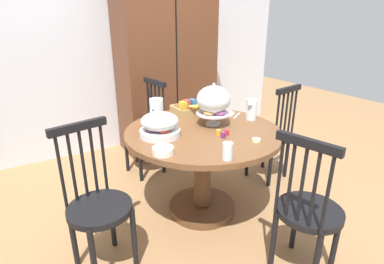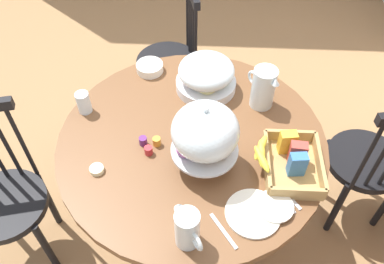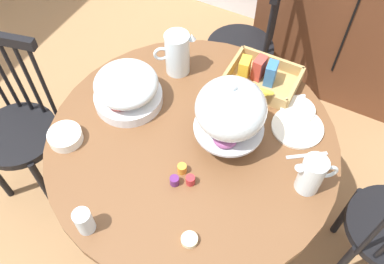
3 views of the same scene
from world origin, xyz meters
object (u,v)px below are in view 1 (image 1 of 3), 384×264
Objects in this scene: windsor_chair_near_window at (98,207)px; windsor_chair_by_cabinet at (307,212)px; fruit_platter_covered at (160,125)px; orange_juice_pitcher at (251,110)px; butter_dish at (256,140)px; cereal_bowl at (163,151)px; dining_table at (203,154)px; china_plate_large at (222,113)px; windsor_chair_facing_door at (271,136)px; cereal_basket at (191,109)px; wooden_armoire at (166,69)px; drinking_glass at (228,151)px; pastry_stand_with_dome at (213,101)px; china_plate_small at (214,110)px; windsor_chair_far_side at (146,132)px; milk_pitcher at (157,112)px.

windsor_chair_near_window is 1.00× the size of windsor_chair_by_cabinet.
orange_juice_pitcher is (0.83, -0.04, -0.01)m from fruit_platter_covered.
windsor_chair_near_window is 1.15m from butter_dish.
cereal_bowl is 0.67m from butter_dish.
dining_table is 20.30× the size of butter_dish.
china_plate_large is at bearing 19.21° from windsor_chair_near_window.
windsor_chair_facing_door is 3.09× the size of cereal_basket.
wooden_armoire is 1.44m from orange_juice_pitcher.
drinking_glass is (-0.28, -0.93, 0.01)m from cereal_basket.
pastry_stand_with_dome is 0.39m from cereal_basket.
pastry_stand_with_dome reaches higher than windsor_chair_near_window.
windsor_chair_by_cabinet reaches higher than china_plate_large.
windsor_chair_facing_door is 0.67m from china_plate_small.
dining_table is 6.92× the size of orange_juice_pitcher.
dining_table is at bearing -170.94° from windsor_chair_facing_door.
windsor_chair_far_side is 5.54× the size of orange_juice_pitcher.
cereal_basket reaches higher than drinking_glass.
windsor_chair_far_side is at bearing 75.57° from fruit_platter_covered.
windsor_chair_facing_door reaches higher than cereal_basket.
china_plate_large is 1.57× the size of cereal_bowl.
windsor_chair_by_cabinet reaches higher than cereal_bowl.
fruit_platter_covered reaches higher than china_plate_large.
drinking_glass reaches higher than butter_dish.
windsor_chair_by_cabinet is (-0.20, -2.32, -0.53)m from wooden_armoire.
fruit_platter_covered is 0.83m from orange_juice_pitcher.
windsor_chair_near_window is 1.33m from windsor_chair_far_side.
cereal_basket is at bearing 48.22° from cereal_bowl.
china_plate_large is (0.71, 0.20, -0.08)m from fruit_platter_covered.
butter_dish is at bearing -12.67° from cereal_bowl.
pastry_stand_with_dome is 0.47m from milk_pitcher.
windsor_chair_facing_door is at bearing 9.06° from dining_table.
windsor_chair_by_cabinet is at bearing -96.92° from china_plate_small.
windsor_chair_by_cabinet is 3.25× the size of fruit_platter_covered.
windsor_chair_near_window is at bearing -149.67° from cereal_basket.
milk_pitcher reaches higher than cereal_bowl.
windsor_chair_by_cabinet is 1.82m from windsor_chair_far_side.
china_plate_small is 1.36× the size of drinking_glass.
milk_pitcher is 0.85m from drinking_glass.
milk_pitcher is at bearing -166.07° from cereal_basket.
china_plate_small reaches higher than dining_table.
cereal_bowl is (-0.59, -0.30, -0.17)m from pastry_stand_with_dome.
drinking_glass is at bearing -123.93° from china_plate_large.
windsor_chair_by_cabinet reaches higher than cereal_basket.
china_plate_large is at bearing -70.66° from china_plate_small.
orange_juice_pitcher is 0.56× the size of cereal_basket.
pastry_stand_with_dome is (-0.77, -0.08, 0.48)m from windsor_chair_facing_door.
pastry_stand_with_dome reaches higher than drinking_glass.
dining_table is 0.60m from drinking_glass.
drinking_glass reaches higher than dining_table.
windsor_chair_by_cabinet is at bearing -70.30° from milk_pitcher.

